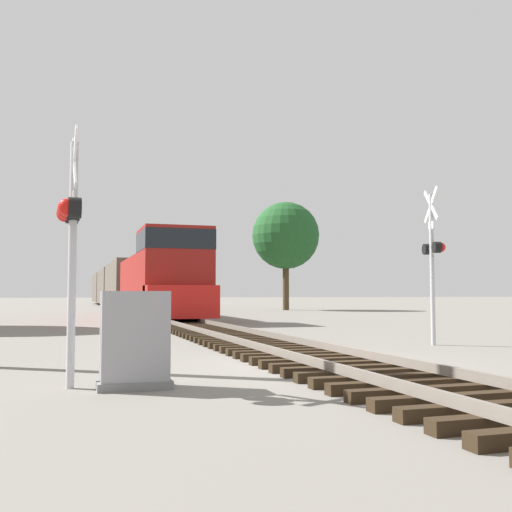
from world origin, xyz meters
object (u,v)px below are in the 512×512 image
Objects in this scene: crossing_signal_near at (71,225)px; tree_mid_background at (286,236)px; crossing_signal_far at (433,254)px; freight_train at (121,287)px; relay_cabinet at (135,340)px.

tree_mid_background is at bearing 152.63° from crossing_signal_near.
crossing_signal_far is 34.28m from tree_mid_background.
crossing_signal_far is 0.47× the size of tree_mid_background.
freight_train is 16.67× the size of crossing_signal_near.
crossing_signal_far is 3.00× the size of relay_cabinet.
crossing_signal_far is at bearing 30.81° from relay_cabinet.
crossing_signal_near is 2.69× the size of relay_cabinet.
relay_cabinet is at bearing 132.71° from crossing_signal_far.
crossing_signal_near is 41.83m from tree_mid_background.
crossing_signal_near is at bearing -114.64° from tree_mid_background.
crossing_signal_near is 10.50m from crossing_signal_far.
tree_mid_background reaches higher than crossing_signal_far.
freight_train is at bearing 143.55° from tree_mid_background.
crossing_signal_near is at bearing 128.77° from crossing_signal_far.
relay_cabinet is at bearing -94.48° from freight_train.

